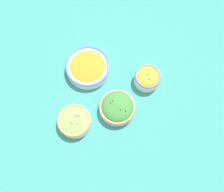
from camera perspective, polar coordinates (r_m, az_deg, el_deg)
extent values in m
plane|color=#337F75|center=(1.09, 0.00, -0.47)|extent=(3.00, 3.00, 0.00)
cylinder|color=silver|center=(1.10, 8.05, 3.99)|extent=(0.11, 0.11, 0.05)
torus|color=slate|center=(1.08, 8.23, 4.50)|extent=(0.11, 0.11, 0.01)
ellipsoid|color=orange|center=(1.08, 8.23, 4.50)|extent=(0.09, 0.09, 0.03)
cube|color=#F4A828|center=(1.08, 8.53, 6.17)|extent=(0.01, 0.01, 0.01)
cube|color=#F4A828|center=(1.07, 8.73, 5.25)|extent=(0.01, 0.01, 0.01)
cube|color=#F4A828|center=(1.07, 8.34, 6.10)|extent=(0.01, 0.01, 0.01)
cube|color=#F4A828|center=(1.06, 8.62, 4.00)|extent=(0.01, 0.01, 0.01)
cube|color=#F4A828|center=(1.06, 8.17, 5.07)|extent=(0.01, 0.01, 0.01)
cylinder|color=white|center=(1.05, -8.51, -5.73)|extent=(0.14, 0.14, 0.04)
torus|color=#997A4C|center=(1.03, -8.68, -5.48)|extent=(0.14, 0.14, 0.01)
ellipsoid|color=#7ABC4C|center=(1.03, -8.68, -5.48)|extent=(0.12, 0.12, 0.02)
ellipsoid|color=#99D166|center=(1.02, -7.72, -4.29)|extent=(0.01, 0.01, 0.01)
ellipsoid|color=#99D166|center=(1.02, -8.23, -4.21)|extent=(0.02, 0.02, 0.01)
ellipsoid|color=#99D166|center=(1.01, -9.18, -5.88)|extent=(0.02, 0.02, 0.01)
ellipsoid|color=#99D166|center=(1.01, -7.66, -5.98)|extent=(0.01, 0.01, 0.01)
cylinder|color=#B2C1CC|center=(1.06, 1.18, -2.78)|extent=(0.15, 0.15, 0.04)
torus|color=#997A4C|center=(1.04, 1.20, -2.51)|extent=(0.15, 0.15, 0.01)
ellipsoid|color=#387533|center=(1.04, 1.20, -2.51)|extent=(0.13, 0.13, 0.05)
ellipsoid|color=#47893D|center=(1.02, -0.54, -1.33)|extent=(0.01, 0.01, 0.01)
ellipsoid|color=#47893D|center=(1.01, 3.26, -3.29)|extent=(0.01, 0.01, 0.01)
ellipsoid|color=#47893D|center=(1.02, 0.23, -0.90)|extent=(0.01, 0.01, 0.01)
ellipsoid|color=#47893D|center=(1.01, 2.12, -2.94)|extent=(0.01, 0.01, 0.01)
cylinder|color=silver|center=(1.12, -5.50, 6.44)|extent=(0.20, 0.20, 0.04)
torus|color=#4766B7|center=(1.11, -5.60, 6.85)|extent=(0.20, 0.20, 0.01)
ellipsoid|color=orange|center=(1.11, -5.60, 6.85)|extent=(0.16, 0.16, 0.02)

